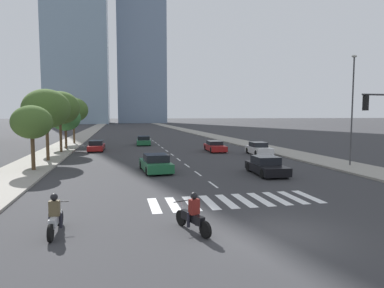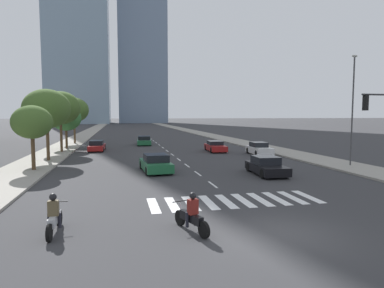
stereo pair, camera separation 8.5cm
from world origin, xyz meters
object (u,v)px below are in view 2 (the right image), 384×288
sedan_green_5 (144,141)px  sedan_green_3 (156,164)px  street_tree_nearest (32,122)px  street_lamp_east (353,103)px  street_tree_third (60,108)px  sedan_red_0 (215,147)px  street_tree_second (47,109)px  motorcycle_lead (54,218)px  motorcycle_trailing (192,216)px  sedan_red_2 (97,146)px  sedan_black_1 (266,166)px  street_tree_fifth (74,110)px  street_tree_fourth (66,118)px  sedan_white_4 (259,149)px

sedan_green_5 → sedan_green_3: bearing=-178.5°
sedan_green_5 → street_tree_nearest: size_ratio=0.99×
street_lamp_east → street_tree_third: (-24.95, 15.81, -0.18)m
sedan_red_0 → street_tree_second: bearing=-70.2°
motorcycle_lead → sedan_red_0: bearing=-26.2°
motorcycle_trailing → sedan_red_0: motorcycle_trailing is taller
street_tree_third → sedan_green_3: bearing=-58.6°
sedan_red_2 → sedan_black_1: bearing=-144.1°
motorcycle_lead → motorcycle_trailing: 4.96m
motorcycle_lead → street_tree_fifth: size_ratio=0.34×
street_tree_nearest → street_tree_fourth: size_ratio=0.92×
motorcycle_lead → sedan_red_0: size_ratio=0.47×
sedan_white_4 → street_tree_fifth: (-21.06, 17.96, 4.36)m
street_lamp_east → street_tree_third: size_ratio=1.32×
sedan_red_0 → sedan_black_1: bearing=0.5°
street_tree_fifth → sedan_red_0: bearing=-38.5°
motorcycle_trailing → sedan_green_3: motorcycle_trailing is taller
sedan_red_0 → sedan_black_1: size_ratio=1.08×
sedan_red_2 → street_tree_fourth: bearing=60.3°
street_tree_fifth → sedan_white_4: bearing=-40.5°
sedan_white_4 → sedan_green_5: sedan_white_4 is taller
sedan_green_5 → street_lamp_east: (15.14, -23.99, 4.65)m
street_tree_nearest → sedan_black_1: bearing=-16.2°
sedan_green_3 → street_tree_third: size_ratio=0.67×
street_tree_nearest → street_tree_second: 5.53m
motorcycle_lead → street_tree_nearest: 15.30m
motorcycle_lead → street_tree_second: size_ratio=0.35×
sedan_red_2 → sedan_green_3: 17.09m
sedan_black_1 → street_tree_fifth: street_tree_fifth is taller
sedan_black_1 → street_tree_fifth: 33.98m
sedan_red_2 → sedan_red_0: bearing=-103.2°
street_tree_fourth → sedan_white_4: bearing=-25.6°
sedan_red_2 → sedan_green_5: sedan_green_5 is taller
sedan_red_0 → street_lamp_east: 16.32m
sedan_green_3 → sedan_green_5: sedan_green_3 is taller
sedan_red_0 → street_tree_fifth: 22.63m
motorcycle_trailing → street_tree_fourth: (-8.88, 31.87, 3.29)m
sedan_green_3 → sedan_green_5: bearing=-6.1°
motorcycle_lead → sedan_green_3: bearing=-20.0°
street_lamp_east → street_tree_second: 26.35m
street_tree_nearest → street_tree_fourth: street_tree_fourth is taller
motorcycle_lead → street_tree_second: street_tree_second is taller
street_tree_second → sedan_red_0: bearing=16.7°
sedan_red_0 → street_tree_third: bearing=-93.9°
street_tree_third → motorcycle_lead: bearing=-81.6°
sedan_red_0 → street_lamp_east: size_ratio=0.53×
motorcycle_lead → sedan_black_1: bearing=-51.0°
sedan_green_5 → street_tree_second: size_ratio=0.74×
motorcycle_lead → sedan_red_2: motorcycle_lead is taller
street_tree_third → street_tree_fifth: 11.69m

